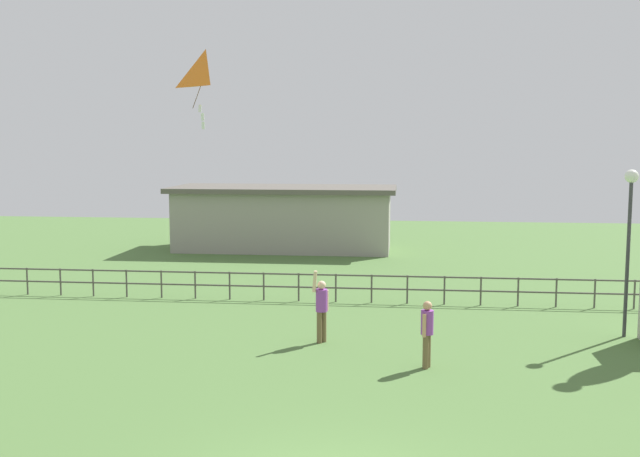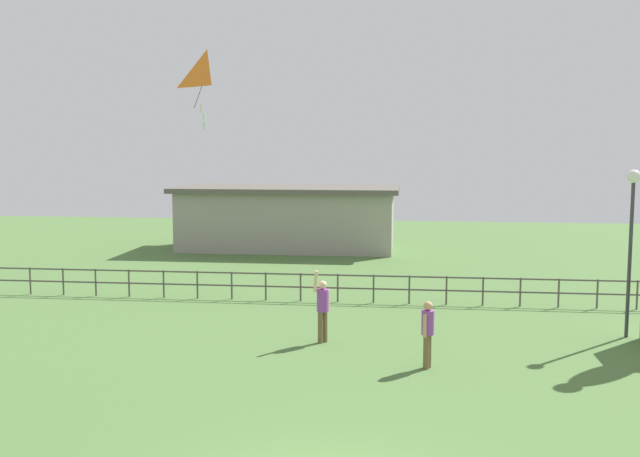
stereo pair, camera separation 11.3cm
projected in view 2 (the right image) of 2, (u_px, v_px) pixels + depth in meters
lamppost at (632, 217)px, 20.09m from camera, size 0.36×0.36×4.59m
person_1 at (323, 306)px, 19.82m from camera, size 0.43×0.42×1.96m
person_3 at (428, 330)px, 17.57m from camera, size 0.30×0.46×1.61m
kite_3 at (207, 72)px, 19.45m from camera, size 1.12×1.01×2.03m
waterfront_railing at (360, 284)px, 24.80m from camera, size 36.02×0.06×0.95m
pavilion_building at (287, 217)px, 37.04m from camera, size 11.01×4.77×3.12m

